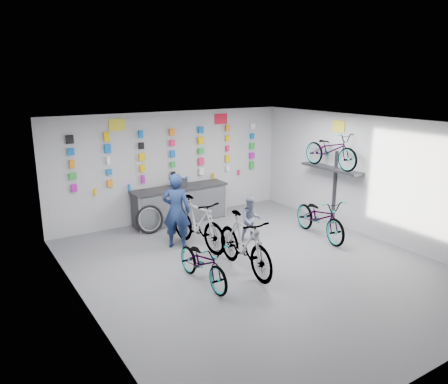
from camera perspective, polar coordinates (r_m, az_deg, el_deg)
floor at (r=9.40m, az=4.33°, el=-9.71°), size 8.00×8.00×0.00m
ceiling at (r=8.60m, az=4.72°, el=8.80°), size 8.00×8.00×0.00m
wall_back at (r=12.22m, az=-6.82°, el=3.40°), size 7.00×0.00×7.00m
wall_front at (r=6.35m, az=26.99°, el=-8.99°), size 7.00×0.00×7.00m
wall_left at (r=7.41m, az=-17.76°, el=-4.74°), size 0.00×8.00×8.00m
wall_right at (r=11.29m, az=18.88°, el=1.75°), size 0.00×8.00×8.00m
counter at (r=12.07m, az=-5.73°, el=-1.68°), size 2.70×0.66×1.00m
merch_wall at (r=12.10m, az=-6.81°, el=4.80°), size 5.58×0.08×1.57m
wall_bracket at (r=11.93m, az=13.89°, el=2.61°), size 0.39×1.90×2.00m
sign_left at (r=11.46m, az=-13.80°, el=8.50°), size 0.42×0.02×0.30m
sign_right at (r=12.80m, az=-0.41°, el=9.53°), size 0.42×0.02×0.30m
sign_side at (r=11.86m, az=14.76°, el=8.30°), size 0.02×0.40×0.30m
bike_left at (r=8.50m, az=-2.76°, el=-9.13°), size 0.63×1.71×0.89m
bike_center at (r=8.95m, az=2.69°, el=-6.74°), size 0.69×2.05×1.21m
bike_right at (r=11.12m, az=12.45°, el=-3.21°), size 1.02×2.08×1.04m
bike_service at (r=10.20m, az=-3.44°, el=-4.04°), size 0.83×2.06×1.21m
bike_wall at (r=11.77m, az=13.80°, el=5.37°), size 0.63×1.80×0.95m
clerk at (r=10.17m, az=-6.25°, el=-2.46°), size 0.77×0.74×1.78m
customer at (r=10.59m, az=3.56°, el=-3.59°), size 0.66×0.59×1.11m
spare_wheel at (r=11.36m, az=-9.69°, el=-3.55°), size 0.75×0.29×0.74m
register at (r=11.92m, az=-5.80°, el=1.21°), size 0.34×0.35×0.22m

